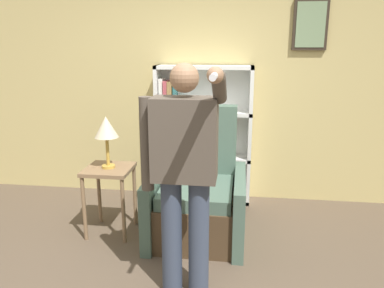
{
  "coord_description": "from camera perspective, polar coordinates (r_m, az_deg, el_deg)",
  "views": [
    {
      "loc": [
        0.59,
        -2.36,
        1.8
      ],
      "look_at": [
        0.21,
        0.51,
        1.04
      ],
      "focal_mm": 35.0,
      "sensor_mm": 36.0,
      "label": 1
    }
  ],
  "objects": [
    {
      "name": "wall_back",
      "position": [
        4.45,
        0.03,
        9.58
      ],
      "size": [
        8.0,
        0.11,
        2.8
      ],
      "color": "tan",
      "rests_on": "ground_plane"
    },
    {
      "name": "armchair",
      "position": [
        3.69,
        0.94,
        -8.15
      ],
      "size": [
        0.9,
        0.93,
        1.23
      ],
      "color": "#4C3823",
      "rests_on": "ground_plane"
    },
    {
      "name": "table_lamp",
      "position": [
        3.58,
        -12.93,
        2.24
      ],
      "size": [
        0.22,
        0.22,
        0.5
      ],
      "color": "gold",
      "rests_on": "side_table"
    },
    {
      "name": "person_standing",
      "position": [
        2.6,
        -1.19,
        -3.79
      ],
      "size": [
        0.59,
        0.78,
        1.7
      ],
      "color": "#384256",
      "rests_on": "ground_plane"
    },
    {
      "name": "bookcase",
      "position": [
        4.39,
        0.39,
        1.19
      ],
      "size": [
        1.1,
        0.28,
        1.59
      ],
      "color": "white",
      "rests_on": "ground_plane"
    },
    {
      "name": "side_table",
      "position": [
        3.72,
        -12.49,
        -5.38
      ],
      "size": [
        0.44,
        0.44,
        0.67
      ],
      "color": "#846647",
      "rests_on": "ground_plane"
    }
  ]
}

